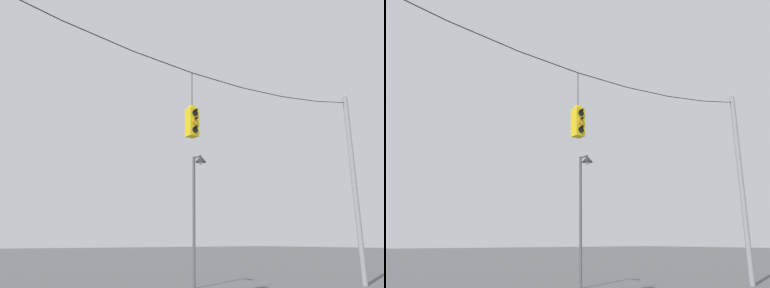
% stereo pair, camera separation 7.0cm
% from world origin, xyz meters
% --- Properties ---
extents(utility_pole_right, '(0.23, 0.23, 8.64)m').
position_xyz_m(utility_pole_right, '(7.78, -0.33, 4.31)').
color(utility_pole_right, gray).
rests_on(utility_pole_right, ground_plane).
extents(span_wire, '(15.56, 0.03, 0.86)m').
position_xyz_m(span_wire, '(0.00, -0.33, 7.70)').
color(span_wire, black).
extents(traffic_light_over_intersection, '(0.34, 0.46, 2.27)m').
position_xyz_m(traffic_light_over_intersection, '(-1.11, -0.34, 5.65)').
color(traffic_light_over_intersection, yellow).
extents(street_lamp, '(0.47, 0.82, 5.43)m').
position_xyz_m(street_lamp, '(1.35, 2.87, 3.95)').
color(street_lamp, '#515156').
rests_on(street_lamp, ground_plane).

